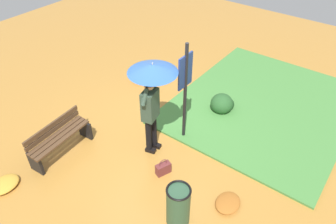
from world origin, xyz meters
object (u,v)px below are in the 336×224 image
at_px(person_with_umbrella, 152,87).
at_px(trash_bin, 178,206).
at_px(handbag, 163,168).
at_px(info_sign_post, 185,82).
at_px(park_bench, 59,138).

distance_m(person_with_umbrella, trash_bin, 2.21).
bearing_deg(handbag, trash_bin, -129.23).
relative_size(info_sign_post, trash_bin, 2.76).
height_order(park_bench, trash_bin, trash_bin).
height_order(person_with_umbrella, park_bench, person_with_umbrella).
xyz_separation_m(person_with_umbrella, info_sign_post, (0.65, -0.33, -0.11)).
xyz_separation_m(person_with_umbrella, trash_bin, (-1.18, -1.49, -1.13)).
bearing_deg(trash_bin, park_bench, 92.72).
bearing_deg(person_with_umbrella, park_bench, 132.46).
bearing_deg(info_sign_post, park_bench, 138.08).
distance_m(person_with_umbrella, handbag, 1.63).
relative_size(info_sign_post, park_bench, 1.64).
relative_size(info_sign_post, handbag, 6.22).
distance_m(park_bench, trash_bin, 2.93).
height_order(person_with_umbrella, handbag, person_with_umbrella).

